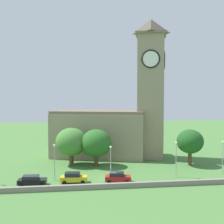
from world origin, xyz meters
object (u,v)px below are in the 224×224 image
car_red (118,177)px  streetlamp_east_mid (176,153)px  tree_churchyard (190,142)px  tree_riverside_west (71,142)px  car_yellow (73,178)px  streetlamp_east_end (223,152)px  tree_riverside_east (96,143)px  streetlamp_west_mid (54,156)px  streetlamp_central (111,156)px  church (115,119)px  car_black (32,180)px

car_red → streetlamp_east_mid: 11.80m
tree_churchyard → tree_riverside_west: size_ratio=0.96×
car_yellow → streetlamp_east_end: size_ratio=0.73×
car_yellow → tree_riverside_east: 13.08m
tree_churchyard → streetlamp_west_mid: bearing=-165.2°
streetlamp_west_mid → streetlamp_central: size_ratio=1.08×
church → streetlamp_east_mid: bearing=-66.0°
car_black → streetlamp_east_end: bearing=3.9°
car_black → streetlamp_central: size_ratio=0.79×
car_yellow → tree_riverside_east: (4.75, 11.54, 3.92)m
streetlamp_central → streetlamp_east_end: (21.49, 0.24, 0.25)m
car_red → tree_riverside_east: tree_riverside_east is taller
church → tree_riverside_east: 11.35m
streetlamp_west_mid → tree_riverside_west: size_ratio=0.80×
streetlamp_east_end → church: bearing=134.0°
church → streetlamp_east_mid: church is taller
streetlamp_west_mid → church: bearing=54.3°
streetlamp_east_mid → car_yellow: bearing=-176.2°
car_black → car_red: bearing=-0.5°
streetlamp_west_mid → streetlamp_east_mid: 22.01m
streetlamp_central → streetlamp_east_mid: bearing=-2.2°
church → streetlamp_east_end: bearing=-46.0°
car_red → tree_riverside_east: 13.06m
car_red → tree_riverside_west: bearing=120.8°
church → streetlamp_west_mid: church is taller
car_black → car_red: (14.45, -0.13, 0.05)m
church → streetlamp_east_mid: 21.72m
car_yellow → streetlamp_west_mid: (-3.31, 1.99, 3.43)m
tree_churchyard → car_red: bearing=-149.8°
streetlamp_central → streetlamp_east_end: bearing=0.6°
car_black → streetlamp_central: bearing=9.0°
streetlamp_east_mid → streetlamp_east_end: bearing=4.3°
car_black → car_yellow: bearing=3.8°
streetlamp_east_end → tree_riverside_east: tree_riverside_east is taller
tree_churchyard → streetlamp_central: bearing=-156.9°
streetlamp_west_mid → streetlamp_east_end: (31.44, -0.06, -0.04)m
streetlamp_east_mid → tree_churchyard: bearing=53.5°
church → streetlamp_west_mid: size_ratio=5.11×
car_red → streetlamp_east_mid: size_ratio=0.71×
car_red → tree_riverside_east: (-2.82, 12.12, 3.95)m
streetlamp_central → streetlamp_east_end: streetlamp_east_end is taller
streetlamp_west_mid → tree_churchyard: 29.03m
car_black → streetlamp_west_mid: 5.57m
car_black → tree_riverside_east: 17.18m
car_yellow → streetlamp_central: bearing=14.3°
church → car_red: 22.86m
car_yellow → streetlamp_central: streetlamp_central is taller
tree_riverside_west → car_red: bearing=-59.2°
car_red → streetlamp_east_end: bearing=7.0°
church → car_red: size_ratio=7.08×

